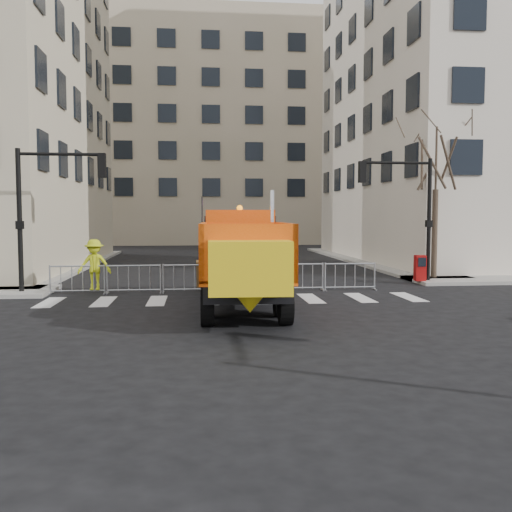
{
  "coord_description": "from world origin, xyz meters",
  "views": [
    {
      "loc": [
        -1.54,
        -14.29,
        2.92
      ],
      "look_at": [
        0.23,
        2.5,
        1.74
      ],
      "focal_mm": 40.0,
      "sensor_mm": 36.0,
      "label": 1
    }
  ],
  "objects": [
    {
      "name": "ground",
      "position": [
        0.0,
        0.0,
        0.0
      ],
      "size": [
        120.0,
        120.0,
        0.0
      ],
      "primitive_type": "plane",
      "color": "black",
      "rests_on": "ground"
    },
    {
      "name": "sidewalk_back",
      "position": [
        0.0,
        8.5,
        0.07
      ],
      "size": [
        64.0,
        5.0,
        0.15
      ],
      "primitive_type": "cube",
      "color": "gray",
      "rests_on": "ground"
    },
    {
      "name": "building_far",
      "position": [
        0.0,
        52.0,
        12.0
      ],
      "size": [
        30.0,
        18.0,
        24.0
      ],
      "primitive_type": "cube",
      "color": "tan",
      "rests_on": "ground"
    },
    {
      "name": "traffic_light_left",
      "position": [
        -8.0,
        7.5,
        2.7
      ],
      "size": [
        0.18,
        0.18,
        5.4
      ],
      "primitive_type": "cylinder",
      "color": "black",
      "rests_on": "ground"
    },
    {
      "name": "traffic_light_right",
      "position": [
        8.5,
        9.5,
        2.7
      ],
      "size": [
        0.18,
        0.18,
        5.4
      ],
      "primitive_type": "cylinder",
      "color": "black",
      "rests_on": "ground"
    },
    {
      "name": "crowd_barriers",
      "position": [
        -0.75,
        7.6,
        0.55
      ],
      "size": [
        12.6,
        0.6,
        1.1
      ],
      "primitive_type": null,
      "color": "#9EA0A5",
      "rests_on": "ground"
    },
    {
      "name": "street_tree",
      "position": [
        9.2,
        10.5,
        3.75
      ],
      "size": [
        3.0,
        3.0,
        7.5
      ],
      "primitive_type": null,
      "color": "#382B21",
      "rests_on": "ground"
    },
    {
      "name": "plow_truck",
      "position": [
        -0.13,
        3.1,
        1.68
      ],
      "size": [
        3.2,
        9.81,
        3.77
      ],
      "rotation": [
        0.0,
        0.0,
        1.54
      ],
      "color": "black",
      "rests_on": "ground"
    },
    {
      "name": "cop_a",
      "position": [
        0.16,
        7.0,
        0.97
      ],
      "size": [
        0.85,
        0.78,
        1.95
      ],
      "primitive_type": "imported",
      "rotation": [
        0.0,
        0.0,
        3.72
      ],
      "color": "black",
      "rests_on": "ground"
    },
    {
      "name": "cop_b",
      "position": [
        -0.4,
        7.0,
        1.03
      ],
      "size": [
        1.09,
        0.9,
        2.05
      ],
      "primitive_type": "imported",
      "rotation": [
        0.0,
        0.0,
        3.27
      ],
      "color": "black",
      "rests_on": "ground"
    },
    {
      "name": "cop_c",
      "position": [
        1.15,
        7.0,
        0.82
      ],
      "size": [
        0.93,
        0.99,
        1.64
      ],
      "primitive_type": "imported",
      "rotation": [
        0.0,
        0.0,
        4.0
      ],
      "color": "black",
      "rests_on": "ground"
    },
    {
      "name": "worker",
      "position": [
        -5.36,
        7.59,
        1.1
      ],
      "size": [
        1.23,
        0.71,
        1.91
      ],
      "primitive_type": "imported",
      "rotation": [
        0.0,
        0.0,
        0.0
      ],
      "color": "#C0CD18",
      "rests_on": "sidewalk_back"
    },
    {
      "name": "newspaper_box",
      "position": [
        8.02,
        9.21,
        0.7
      ],
      "size": [
        0.48,
        0.44,
        1.1
      ],
      "primitive_type": "cube",
      "rotation": [
        0.0,
        0.0,
        -0.08
      ],
      "color": "#970B0B",
      "rests_on": "sidewalk_back"
    }
  ]
}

